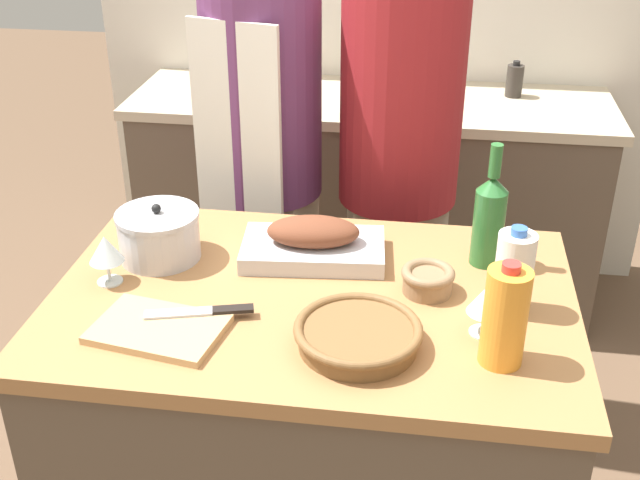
{
  "coord_description": "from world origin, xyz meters",
  "views": [
    {
      "loc": [
        0.25,
        -1.59,
        1.95
      ],
      "look_at": [
        0.0,
        0.12,
        1.02
      ],
      "focal_mm": 45.0,
      "sensor_mm": 36.0,
      "label": 1
    }
  ],
  "objects_px": {
    "condiment_bottle_tall": "(515,81)",
    "roasting_pan": "(313,243)",
    "mixing_bowl": "(428,279)",
    "knife_chef": "(203,311)",
    "wine_bottle_green": "(489,218)",
    "wine_glass_left": "(487,300)",
    "juice_jug": "(505,317)",
    "person_cook_aproned": "(264,156)",
    "stock_pot": "(159,235)",
    "wicker_basket": "(358,335)",
    "person_cook_guest": "(399,162)",
    "condiment_bottle_short": "(360,80)",
    "milk_jug": "(514,273)",
    "cutting_board": "(158,329)",
    "wine_glass_right": "(106,250)"
  },
  "relations": [
    {
      "from": "condiment_bottle_tall",
      "to": "roasting_pan",
      "type": "bearing_deg",
      "value": -112.0
    },
    {
      "from": "mixing_bowl",
      "to": "knife_chef",
      "type": "distance_m",
      "value": 0.53
    },
    {
      "from": "wine_bottle_green",
      "to": "wine_glass_left",
      "type": "xyz_separation_m",
      "value": [
        -0.01,
        -0.32,
        -0.04
      ]
    },
    {
      "from": "juice_jug",
      "to": "person_cook_aproned",
      "type": "relative_size",
      "value": 0.13
    },
    {
      "from": "stock_pot",
      "to": "mixing_bowl",
      "type": "relative_size",
      "value": 1.65
    },
    {
      "from": "wicker_basket",
      "to": "person_cook_guest",
      "type": "distance_m",
      "value": 0.97
    },
    {
      "from": "condiment_bottle_short",
      "to": "wicker_basket",
      "type": "bearing_deg",
      "value": -84.43
    },
    {
      "from": "stock_pot",
      "to": "condiment_bottle_tall",
      "type": "height_order",
      "value": "stock_pot"
    },
    {
      "from": "milk_jug",
      "to": "condiment_bottle_short",
      "type": "xyz_separation_m",
      "value": [
        -0.5,
        1.59,
        -0.06
      ]
    },
    {
      "from": "juice_jug",
      "to": "person_cook_aproned",
      "type": "distance_m",
      "value": 1.21
    },
    {
      "from": "roasting_pan",
      "to": "stock_pot",
      "type": "height_order",
      "value": "stock_pot"
    },
    {
      "from": "juice_jug",
      "to": "roasting_pan",
      "type": "bearing_deg",
      "value": 140.22
    },
    {
      "from": "wine_glass_left",
      "to": "person_cook_guest",
      "type": "distance_m",
      "value": 0.92
    },
    {
      "from": "person_cook_aproned",
      "to": "condiment_bottle_short",
      "type": "bearing_deg",
      "value": 88.52
    },
    {
      "from": "wicker_basket",
      "to": "knife_chef",
      "type": "xyz_separation_m",
      "value": [
        -0.35,
        0.05,
        -0.01
      ]
    },
    {
      "from": "roasting_pan",
      "to": "cutting_board",
      "type": "bearing_deg",
      "value": -127.04
    },
    {
      "from": "wine_glass_right",
      "to": "condiment_bottle_tall",
      "type": "relative_size",
      "value": 0.86
    },
    {
      "from": "person_cook_aproned",
      "to": "juice_jug",
      "type": "bearing_deg",
      "value": -39.63
    },
    {
      "from": "wine_bottle_green",
      "to": "condiment_bottle_tall",
      "type": "height_order",
      "value": "wine_bottle_green"
    },
    {
      "from": "wine_glass_right",
      "to": "knife_chef",
      "type": "bearing_deg",
      "value": -24.74
    },
    {
      "from": "stock_pot",
      "to": "wine_bottle_green",
      "type": "distance_m",
      "value": 0.83
    },
    {
      "from": "cutting_board",
      "to": "condiment_bottle_short",
      "type": "bearing_deg",
      "value": 81.59
    },
    {
      "from": "stock_pot",
      "to": "condiment_bottle_short",
      "type": "bearing_deg",
      "value": 75.95
    },
    {
      "from": "condiment_bottle_tall",
      "to": "mixing_bowl",
      "type": "bearing_deg",
      "value": -100.82
    },
    {
      "from": "wicker_basket",
      "to": "condiment_bottle_tall",
      "type": "distance_m",
      "value": 1.91
    },
    {
      "from": "knife_chef",
      "to": "cutting_board",
      "type": "bearing_deg",
      "value": -142.52
    },
    {
      "from": "roasting_pan",
      "to": "wine_glass_left",
      "type": "height_order",
      "value": "wine_glass_left"
    },
    {
      "from": "stock_pot",
      "to": "knife_chef",
      "type": "relative_size",
      "value": 0.87
    },
    {
      "from": "milk_jug",
      "to": "stock_pot",
      "type": "bearing_deg",
      "value": 172.02
    },
    {
      "from": "juice_jug",
      "to": "wine_glass_right",
      "type": "relative_size",
      "value": 1.87
    },
    {
      "from": "roasting_pan",
      "to": "wine_bottle_green",
      "type": "relative_size",
      "value": 1.18
    },
    {
      "from": "knife_chef",
      "to": "person_cook_aproned",
      "type": "bearing_deg",
      "value": 93.29
    },
    {
      "from": "person_cook_guest",
      "to": "wine_glass_right",
      "type": "bearing_deg",
      "value": -141.22
    },
    {
      "from": "person_cook_guest",
      "to": "condiment_bottle_tall",
      "type": "bearing_deg",
      "value": 52.78
    },
    {
      "from": "milk_jug",
      "to": "wine_bottle_green",
      "type": "xyz_separation_m",
      "value": [
        -0.05,
        0.21,
        0.03
      ]
    },
    {
      "from": "knife_chef",
      "to": "roasting_pan",
      "type": "bearing_deg",
      "value": 57.32
    },
    {
      "from": "condiment_bottle_short",
      "to": "milk_jug",
      "type": "bearing_deg",
      "value": -72.4
    },
    {
      "from": "juice_jug",
      "to": "wine_bottle_green",
      "type": "xyz_separation_m",
      "value": [
        -0.02,
        0.41,
        0.02
      ]
    },
    {
      "from": "roasting_pan",
      "to": "condiment_bottle_tall",
      "type": "distance_m",
      "value": 1.6
    },
    {
      "from": "milk_jug",
      "to": "person_cook_guest",
      "type": "height_order",
      "value": "person_cook_guest"
    },
    {
      "from": "stock_pot",
      "to": "juice_jug",
      "type": "xyz_separation_m",
      "value": [
        0.84,
        -0.32,
        0.05
      ]
    },
    {
      "from": "mixing_bowl",
      "to": "knife_chef",
      "type": "bearing_deg",
      "value": -159.0
    },
    {
      "from": "mixing_bowl",
      "to": "condiment_bottle_tall",
      "type": "bearing_deg",
      "value": 79.18
    },
    {
      "from": "condiment_bottle_short",
      "to": "person_cook_aproned",
      "type": "distance_m",
      "value": 0.84
    },
    {
      "from": "wine_bottle_green",
      "to": "knife_chef",
      "type": "relative_size",
      "value": 1.31
    },
    {
      "from": "milk_jug",
      "to": "person_cook_aproned",
      "type": "relative_size",
      "value": 0.12
    },
    {
      "from": "mixing_bowl",
      "to": "juice_jug",
      "type": "xyz_separation_m",
      "value": [
        0.16,
        -0.25,
        0.08
      ]
    },
    {
      "from": "roasting_pan",
      "to": "juice_jug",
      "type": "relative_size",
      "value": 1.61
    },
    {
      "from": "stock_pot",
      "to": "person_cook_guest",
      "type": "bearing_deg",
      "value": 49.1
    },
    {
      "from": "milk_jug",
      "to": "wicker_basket",
      "type": "bearing_deg",
      "value": -149.61
    }
  ]
}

